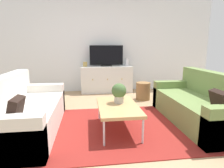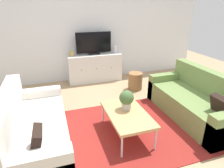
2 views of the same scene
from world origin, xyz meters
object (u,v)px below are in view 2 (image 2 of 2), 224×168
mantel_clock (71,54)px  tv_console (95,68)px  coffee_table (127,114)px  potted_plant (126,99)px  couch_right_side (197,102)px  glass_vase (115,49)px  couch_left_side (30,132)px  flat_screen_tv (94,43)px  wicker_basket (135,81)px

mantel_clock → tv_console: bearing=-0.0°
coffee_table → mantel_clock: mantel_clock is taller
coffee_table → potted_plant: 0.23m
couch_right_side → tv_console: 2.74m
glass_vase → couch_left_side: bearing=-131.5°
couch_left_side → couch_right_side: same height
couch_left_side → coffee_table: bearing=-5.3°
couch_right_side → tv_console: couch_right_side is taller
couch_left_side → flat_screen_tv: bearing=57.7°
glass_vase → flat_screen_tv: bearing=178.0°
couch_left_side → couch_right_side: (2.87, 0.00, 0.00)m
glass_vase → wicker_basket: bearing=-76.6°
couch_left_side → flat_screen_tv: 2.93m
mantel_clock → wicker_basket: bearing=-32.7°
potted_plant → flat_screen_tv: flat_screen_tv is taller
wicker_basket → mantel_clock: bearing=147.3°
couch_right_side → flat_screen_tv: bearing=119.6°
couch_right_side → potted_plant: (-1.42, -0.02, 0.29)m
couch_right_side → mantel_clock: size_ratio=14.44×
coffee_table → mantel_clock: (-0.50, 2.51, 0.42)m
coffee_table → tv_console: (0.09, 2.51, -0.01)m
wicker_basket → coffee_table: bearing=-118.7°
couch_right_side → flat_screen_tv: flat_screen_tv is taller
tv_console → mantel_clock: size_ratio=10.87×
potted_plant → mantel_clock: mantel_clock is taller
couch_left_side → glass_vase: size_ratio=8.58×
tv_console → coffee_table: bearing=-92.0°
potted_plant → couch_left_side: bearing=179.3°
couch_right_side → tv_console: size_ratio=1.33×
couch_left_side → mantel_clock: mantel_clock is taller
coffee_table → wicker_basket: 1.85m
couch_left_side → wicker_basket: bearing=32.7°
coffee_table → potted_plant: bearing=73.7°
couch_left_side → flat_screen_tv: (1.51, 2.39, 0.73)m
couch_right_side → glass_vase: size_ratio=8.58×
mantel_clock → wicker_basket: (1.38, -0.89, -0.59)m
couch_left_side → couch_right_side: size_ratio=1.00×
potted_plant → tv_console: (0.06, 2.39, -0.21)m
coffee_table → tv_console: tv_console is taller
glass_vase → mantel_clock: size_ratio=1.68×
flat_screen_tv → glass_vase: bearing=-2.0°
glass_vase → wicker_basket: (0.21, -0.89, -0.63)m
coffee_table → flat_screen_tv: (0.09, 2.53, 0.64)m
potted_plant → mantel_clock: bearing=102.5°
coffee_table → flat_screen_tv: 2.61m
coffee_table → couch_left_side: bearing=174.7°
coffee_table → wicker_basket: (0.89, 1.62, -0.16)m
flat_screen_tv → mantel_clock: (-0.59, -0.02, -0.22)m
couch_left_side → potted_plant: (1.46, -0.02, 0.29)m
couch_left_side → potted_plant: size_ratio=6.03×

